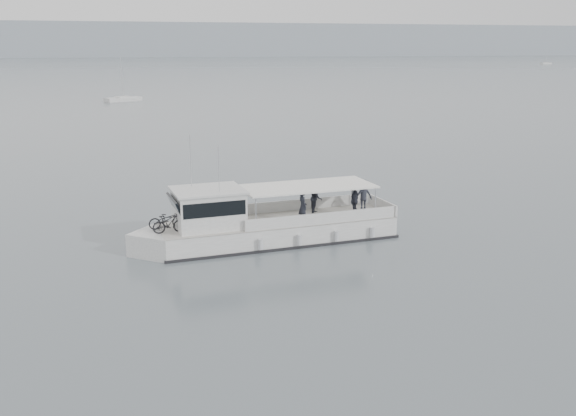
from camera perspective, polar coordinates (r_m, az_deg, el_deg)
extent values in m
plane|color=#556164|center=(32.81, 7.96, -2.10)|extent=(1400.00, 1400.00, 0.00)
cube|color=#939EA8|center=(589.01, -14.65, 14.25)|extent=(1400.00, 90.00, 28.00)
cube|color=white|center=(30.88, -0.89, -2.18)|extent=(11.48, 3.91, 1.22)
cube|color=white|center=(29.59, -11.27, -3.20)|extent=(3.04, 3.04, 1.22)
cube|color=beige|center=(30.72, -0.90, -1.09)|extent=(11.48, 3.91, 0.06)
cube|color=black|center=(30.99, -0.89, -2.84)|extent=(11.67, 4.04, 0.17)
cube|color=white|center=(32.52, 1.07, 0.29)|extent=(7.50, 0.71, 0.56)
cube|color=white|center=(29.93, 3.07, -0.96)|extent=(7.50, 0.71, 0.56)
cube|color=white|center=(32.85, 8.34, 0.28)|extent=(0.34, 3.00, 0.56)
cube|color=white|center=(29.60, -7.10, -0.09)|extent=(3.20, 2.77, 1.69)
cube|color=black|center=(29.29, -9.88, -0.07)|extent=(0.72, 2.38, 1.09)
cube|color=black|center=(29.53, -7.11, 0.44)|extent=(3.02, 2.79, 0.66)
cube|color=white|center=(29.39, -7.15, 1.59)|extent=(3.40, 2.97, 0.09)
cube|color=white|center=(30.86, 1.73, 1.94)|extent=(6.59, 3.33, 0.08)
cylinder|color=silver|center=(28.86, -2.86, -0.52)|extent=(0.06, 0.06, 1.55)
cylinder|color=silver|center=(31.30, -4.30, 0.63)|extent=(0.06, 0.06, 1.55)
cylinder|color=silver|center=(31.11, 7.77, 0.45)|extent=(0.06, 0.06, 1.55)
cylinder|color=silver|center=(33.39, 5.67, 1.46)|extent=(0.06, 0.06, 1.55)
cylinder|color=silver|center=(29.85, -8.65, 4.13)|extent=(0.03, 0.03, 2.44)
cylinder|color=silver|center=(28.64, -6.18, 3.40)|extent=(0.03, 0.03, 2.07)
cylinder|color=silver|center=(28.94, -2.45, -3.23)|extent=(0.24, 0.24, 0.47)
cylinder|color=silver|center=(29.54, 1.02, -2.85)|extent=(0.24, 0.24, 0.47)
cylinder|color=silver|center=(30.24, 4.35, -2.49)|extent=(0.24, 0.24, 0.47)
cylinder|color=silver|center=(31.03, 7.51, -2.13)|extent=(0.24, 0.24, 0.47)
imported|color=black|center=(29.72, -10.76, -1.02)|extent=(1.65, 0.69, 0.85)
imported|color=black|center=(29.00, -10.52, -1.34)|extent=(1.51, 0.54, 0.89)
imported|color=#272A35|center=(30.06, 1.32, 0.13)|extent=(0.44, 0.61, 1.58)
imported|color=#272A35|center=(31.90, 2.53, 0.94)|extent=(0.85, 0.94, 1.58)
imported|color=#272A35|center=(31.42, 5.92, 0.67)|extent=(0.88, 0.96, 1.58)
imported|color=#272A35|center=(32.65, 6.68, 1.17)|extent=(1.05, 0.63, 1.58)
cube|color=white|center=(365.36, 21.95, 11.83)|extent=(6.96, 3.76, 0.75)
cube|color=white|center=(365.35, 21.95, 11.88)|extent=(2.72, 2.39, 0.45)
cylinder|color=silver|center=(365.29, 22.01, 12.45)|extent=(0.08, 0.08, 7.30)
cube|color=white|center=(113.65, -14.45, 9.32)|extent=(6.44, 4.82, 0.75)
cube|color=white|center=(113.62, -14.46, 9.48)|extent=(2.77, 2.60, 0.45)
cylinder|color=silver|center=(113.42, -14.56, 11.20)|extent=(0.08, 0.08, 6.89)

